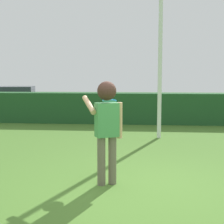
{
  "coord_description": "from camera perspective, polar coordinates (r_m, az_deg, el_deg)",
  "views": [
    {
      "loc": [
        0.07,
        -5.47,
        1.9
      ],
      "look_at": [
        -0.52,
        1.16,
        1.15
      ],
      "focal_mm": 54.03,
      "sensor_mm": 36.0,
      "label": 1
    }
  ],
  "objects": [
    {
      "name": "ground_plane",
      "position": [
        5.79,
        4.2,
        -12.75
      ],
      "size": [
        60.0,
        60.0,
        0.0
      ],
      "primitive_type": "plane",
      "color": "#49752B"
    },
    {
      "name": "frisbee",
      "position": [
        6.44,
        -0.43,
        1.91
      ],
      "size": [
        0.28,
        0.27,
        0.09
      ],
      "color": "#268CE5"
    },
    {
      "name": "lamppost",
      "position": [
        10.21,
        8.27,
        16.34
      ],
      "size": [
        0.24,
        0.24,
        6.69
      ],
      "color": "silver",
      "rests_on": "ground"
    },
    {
      "name": "parked_car_silver",
      "position": [
        18.78,
        -16.49,
        2.48
      ],
      "size": [
        4.43,
        2.4,
        1.25
      ],
      "color": "#B7B7BC",
      "rests_on": "ground"
    },
    {
      "name": "hedge_row",
      "position": [
        13.08,
        4.73,
        0.66
      ],
      "size": [
        20.51,
        0.9,
        1.17
      ],
      "primitive_type": "cube",
      "color": "#204D25",
      "rests_on": "ground"
    },
    {
      "name": "person",
      "position": [
        5.73,
        -0.92,
        -1.34
      ],
      "size": [
        0.76,
        0.63,
        1.78
      ],
      "color": "#68614F",
      "rests_on": "ground"
    }
  ]
}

